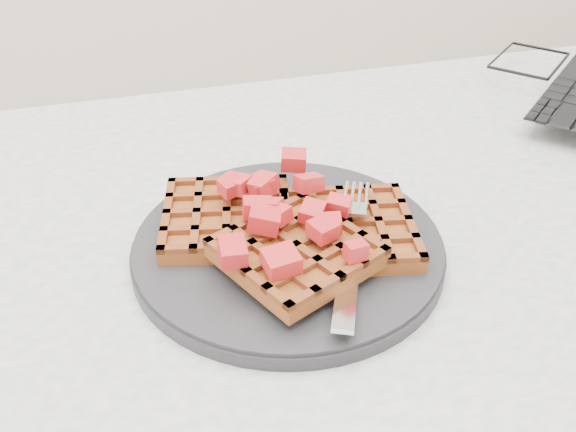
# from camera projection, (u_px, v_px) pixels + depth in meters

# --- Properties ---
(table) EXTENTS (1.20, 0.80, 0.75)m
(table) POSITION_uv_depth(u_px,v_px,m) (356.00, 355.00, 0.61)
(table) COLOR silver
(table) RESTS_ON ground
(plate) EXTENTS (0.27, 0.27, 0.02)m
(plate) POSITION_uv_depth(u_px,v_px,m) (288.00, 247.00, 0.55)
(plate) COLOR black
(plate) RESTS_ON table
(waffles) EXTENTS (0.23, 0.21, 0.03)m
(waffles) POSITION_uv_depth(u_px,v_px,m) (289.00, 231.00, 0.53)
(waffles) COLOR #934A1F
(waffles) RESTS_ON plate
(strawberry_pile) EXTENTS (0.15, 0.15, 0.02)m
(strawberry_pile) POSITION_uv_depth(u_px,v_px,m) (288.00, 202.00, 0.52)
(strawberry_pile) COLOR #A5070D
(strawberry_pile) RESTS_ON waffles
(fork) EXTENTS (0.10, 0.17, 0.02)m
(fork) POSITION_uv_depth(u_px,v_px,m) (351.00, 251.00, 0.52)
(fork) COLOR silver
(fork) RESTS_ON plate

